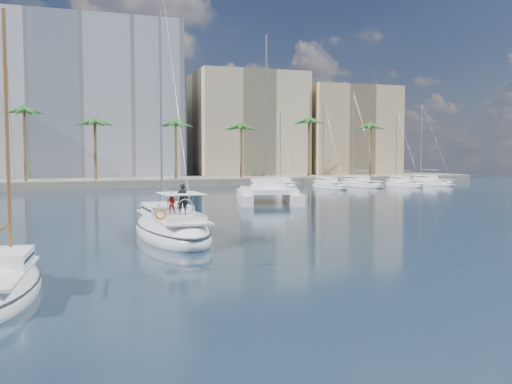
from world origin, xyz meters
name	(u,v)px	position (x,y,z in m)	size (l,w,h in m)	color
ground	(274,242)	(0.00, 0.00, 0.00)	(160.00, 160.00, 0.00)	black
quay	(136,182)	(0.00, 61.00, 0.60)	(120.00, 14.00, 1.20)	gray
building_modern	(55,102)	(-12.00, 73.00, 14.00)	(42.00, 16.00, 28.00)	silver
building_beige	(247,127)	(22.00, 70.00, 10.00)	(20.00, 14.00, 20.00)	#C7BA8F
building_tan_right	(347,134)	(42.00, 68.00, 9.00)	(18.00, 12.00, 18.00)	tan
palm_centre	(138,120)	(0.00, 57.00, 10.28)	(3.60, 3.60, 12.30)	brown
palm_right	(337,124)	(34.00, 57.00, 10.28)	(3.60, 3.60, 12.30)	brown
main_sloop	(171,229)	(-5.51, 3.76, 0.55)	(4.33, 12.61, 18.56)	white
small_sloop	(3,287)	(-14.26, -9.06, 0.42)	(3.45, 8.26, 11.52)	white
catamaran	(268,191)	(9.36, 25.75, 1.16)	(9.43, 13.80, 18.26)	white
seagull	(191,219)	(-4.34, 3.23, 1.15)	(1.00, 0.43, 0.19)	silver
moored_yacht_a	(284,188)	(20.00, 47.00, 0.00)	(2.72, 9.35, 11.90)	white
moored_yacht_b	(329,188)	(26.50, 45.00, 0.00)	(3.14, 10.78, 13.72)	white
moored_yacht_c	(361,186)	(33.00, 47.00, 0.00)	(3.55, 12.21, 15.54)	white
moored_yacht_d	(403,186)	(39.50, 45.00, 0.00)	(2.72, 9.35, 11.90)	white
moored_yacht_e	(430,185)	(46.00, 47.00, 0.00)	(3.14, 10.78, 13.72)	white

